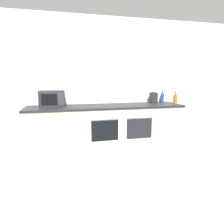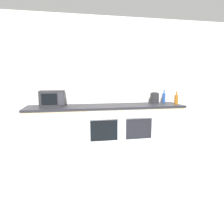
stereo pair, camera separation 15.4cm
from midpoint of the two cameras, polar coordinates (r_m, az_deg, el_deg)
name	(u,v)px [view 1 (the left image)]	position (r m, az deg, el deg)	size (l,w,h in m)	color
ground_plane	(148,218)	(2.30, 8.03, -27.91)	(16.00, 16.00, 0.00)	gray
wall_back	(103,83)	(4.14, -3.73, 8.23)	(10.00, 0.06, 2.60)	silver
counter_back	(107,128)	(3.91, -2.72, -4.55)	(2.98, 0.67, 0.89)	#D1B789
oven_left	(105,134)	(3.57, -3.31, -6.24)	(0.61, 0.06, 0.83)	silver
oven_right	(139,132)	(3.73, 6.53, -5.59)	(0.61, 0.06, 0.83)	#B7BABF
microwave	(52,98)	(3.86, -17.82, 3.71)	(0.45, 0.36, 0.29)	#232326
bottle_amber	(175,99)	(4.16, 16.58, 3.56)	(0.08, 0.08, 0.26)	#8C5114
bottle_blue	(162,97)	(4.41, 13.26, 4.11)	(0.07, 0.07, 0.28)	#234793
kettle	(154,98)	(4.27, 10.77, 4.04)	(0.18, 0.18, 0.23)	#232326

